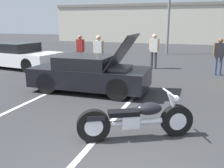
% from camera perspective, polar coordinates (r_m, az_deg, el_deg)
% --- Properties ---
extents(parking_stripe_foreground, '(0.12, 5.10, 0.01)m').
position_cam_1_polar(parking_stripe_foreground, '(7.71, -20.38, -4.79)').
color(parking_stripe_foreground, white).
rests_on(parking_stripe_foreground, ground).
extents(parking_stripe_middle, '(0.12, 5.10, 0.01)m').
position_cam_1_polar(parking_stripe_middle, '(6.35, 0.52, -7.89)').
color(parking_stripe_middle, white).
rests_on(parking_stripe_middle, ground).
extents(far_building, '(32.00, 4.20, 4.40)m').
position_cam_1_polar(far_building, '(30.63, 17.50, 13.31)').
color(far_building, beige).
rests_on(far_building, ground).
extents(motorcycle, '(2.23, 1.30, 0.98)m').
position_cam_1_polar(motorcycle, '(5.22, 5.51, -8.15)').
color(motorcycle, black).
rests_on(motorcycle, ground).
extents(show_car_hood_open, '(4.05, 1.85, 2.00)m').
position_cam_1_polar(show_car_hood_open, '(8.72, -4.89, 2.38)').
color(show_car_hood_open, black).
rests_on(show_car_hood_open, ground).
extents(parked_car_left_row, '(4.75, 2.42, 1.31)m').
position_cam_1_polar(parked_car_left_row, '(14.17, -20.66, 6.05)').
color(parked_car_left_row, white).
rests_on(parked_car_left_row, ground).
extents(spectator_near_motorcycle, '(0.52, 0.23, 1.72)m').
position_cam_1_polar(spectator_near_motorcycle, '(13.32, -7.28, 8.09)').
color(spectator_near_motorcycle, brown).
rests_on(spectator_near_motorcycle, ground).
extents(spectator_by_show_car, '(0.52, 0.22, 1.68)m').
position_cam_1_polar(spectator_by_show_car, '(12.26, 23.34, 6.44)').
color(spectator_by_show_car, '#38476B').
rests_on(spectator_by_show_car, ground).
extents(spectator_midground, '(0.52, 0.23, 1.78)m').
position_cam_1_polar(spectator_midground, '(13.10, 9.61, 8.10)').
color(spectator_midground, '#333338').
rests_on(spectator_midground, ground).
extents(spectator_far_lot, '(0.52, 0.23, 1.78)m').
position_cam_1_polar(spectator_far_lot, '(11.65, -3.09, 7.54)').
color(spectator_far_lot, '#333338').
rests_on(spectator_far_lot, ground).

